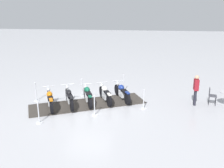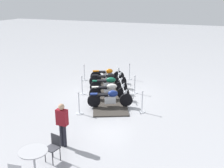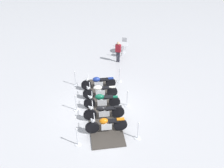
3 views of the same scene
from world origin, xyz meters
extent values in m
plane|color=#B2B2B7|center=(0.00, 0.00, 0.00)|extent=(80.00, 80.00, 0.00)
cube|color=#38332D|center=(0.00, 0.00, 0.03)|extent=(6.24, 4.07, 0.06)
cylinder|color=black|center=(-1.44, -1.53, 0.37)|extent=(0.39, 0.63, 0.63)
cylinder|color=black|center=(-2.11, -0.13, 0.37)|extent=(0.39, 0.63, 0.63)
cube|color=silver|center=(-1.77, -0.83, 0.41)|extent=(0.45, 0.59, 0.35)
ellipsoid|color=navy|center=(-1.72, -0.95, 0.72)|extent=(0.49, 0.57, 0.32)
cube|color=black|center=(-1.94, -0.49, 0.67)|extent=(0.49, 0.61, 0.08)
cube|color=navy|center=(-2.11, -0.13, 0.72)|extent=(0.29, 0.38, 0.06)
cylinder|color=silver|center=(-1.47, -1.46, 0.64)|extent=(0.19, 0.29, 0.54)
cylinder|color=silver|center=(-1.50, -1.39, 0.97)|extent=(0.71, 0.36, 0.04)
sphere|color=silver|center=(-1.46, -1.48, 0.77)|extent=(0.18, 0.18, 0.18)
cylinder|color=black|center=(-0.59, -1.08, 0.37)|extent=(0.38, 0.63, 0.63)
cylinder|color=black|center=(-1.19, 0.25, 0.37)|extent=(0.38, 0.63, 0.63)
cube|color=silver|center=(-0.89, -0.41, 0.43)|extent=(0.44, 0.60, 0.39)
ellipsoid|color=silver|center=(-0.83, -0.54, 0.75)|extent=(0.48, 0.60, 0.29)
cube|color=black|center=(-1.05, -0.06, 0.70)|extent=(0.46, 0.61, 0.08)
cube|color=silver|center=(-1.19, 0.25, 0.72)|extent=(0.29, 0.38, 0.06)
cylinder|color=silver|center=(-0.61, -1.02, 0.64)|extent=(0.17, 0.26, 0.55)
cylinder|color=silver|center=(-0.64, -0.96, 0.97)|extent=(0.62, 0.31, 0.04)
sphere|color=silver|center=(-0.60, -1.05, 0.77)|extent=(0.18, 0.18, 0.18)
cylinder|color=black|center=(0.26, -0.66, 0.38)|extent=(0.36, 0.65, 0.65)
cylinder|color=black|center=(-0.26, 0.66, 0.38)|extent=(0.36, 0.65, 0.65)
cube|color=silver|center=(0.00, 0.00, 0.45)|extent=(0.41, 0.58, 0.43)
ellipsoid|color=#0F5138|center=(0.05, -0.12, 0.79)|extent=(0.48, 0.60, 0.31)
cube|color=black|center=(-0.14, 0.34, 0.75)|extent=(0.45, 0.59, 0.08)
cube|color=#0F5138|center=(-0.26, 0.66, 0.74)|extent=(0.28, 0.39, 0.06)
cylinder|color=silver|center=(0.23, -0.58, 0.66)|extent=(0.18, 0.31, 0.55)
cylinder|color=silver|center=(0.20, -0.50, 1.00)|extent=(0.58, 0.26, 0.04)
sphere|color=silver|center=(0.24, -0.60, 0.80)|extent=(0.18, 0.18, 0.18)
cylinder|color=black|center=(1.20, -0.27, 0.40)|extent=(0.39, 0.68, 0.69)
cylinder|color=black|center=(0.58, 1.10, 0.40)|extent=(0.39, 0.68, 0.69)
cube|color=silver|center=(0.89, 0.41, 0.44)|extent=(0.42, 0.60, 0.38)
ellipsoid|color=black|center=(0.95, 0.28, 0.75)|extent=(0.48, 0.60, 0.29)
cube|color=black|center=(0.73, 0.76, 0.71)|extent=(0.44, 0.57, 0.08)
cube|color=black|center=(0.58, 1.10, 0.78)|extent=(0.28, 0.40, 0.06)
cylinder|color=silver|center=(1.16, -0.20, 0.70)|extent=(0.19, 0.30, 0.59)
cylinder|color=silver|center=(1.13, -0.12, 1.05)|extent=(0.67, 0.33, 0.04)
sphere|color=silver|center=(1.17, -0.21, 0.85)|extent=(0.18, 0.18, 0.18)
cylinder|color=black|center=(2.07, 0.18, 0.40)|extent=(0.41, 0.68, 0.69)
cylinder|color=black|center=(1.48, 1.47, 0.40)|extent=(0.41, 0.68, 0.69)
cube|color=silver|center=(1.77, 0.83, 0.44)|extent=(0.43, 0.58, 0.39)
ellipsoid|color=#D16B0F|center=(1.83, 0.71, 0.76)|extent=(0.44, 0.51, 0.29)
cube|color=black|center=(1.62, 1.17, 0.72)|extent=(0.46, 0.60, 0.08)
cube|color=#D16B0F|center=(1.48, 1.47, 0.78)|extent=(0.30, 0.41, 0.06)
cylinder|color=silver|center=(2.04, 0.24, 0.69)|extent=(0.17, 0.26, 0.59)
cylinder|color=silver|center=(2.02, 0.30, 1.05)|extent=(0.58, 0.29, 0.04)
sphere|color=silver|center=(2.06, 0.21, 0.85)|extent=(0.18, 0.18, 0.18)
cylinder|color=silver|center=(-0.62, 1.32, 0.01)|extent=(0.35, 0.35, 0.03)
cylinder|color=silver|center=(-0.62, 1.32, 0.50)|extent=(0.05, 0.05, 0.94)
sphere|color=silver|center=(-0.62, 1.32, 1.00)|extent=(0.09, 0.09, 0.09)
cylinder|color=silver|center=(1.74, 2.42, 0.01)|extent=(0.32, 0.32, 0.03)
cylinder|color=silver|center=(1.74, 2.42, 0.49)|extent=(0.05, 0.05, 0.93)
sphere|color=silver|center=(1.74, 2.42, 0.99)|extent=(0.09, 0.09, 0.09)
cylinder|color=silver|center=(-2.97, 0.22, 0.01)|extent=(0.35, 0.35, 0.03)
cylinder|color=silver|center=(-2.97, 0.22, 0.50)|extent=(0.05, 0.05, 0.94)
sphere|color=silver|center=(-2.97, 0.22, 1.01)|extent=(0.09, 0.09, 0.09)
cylinder|color=silver|center=(0.62, -1.32, 0.01)|extent=(0.33, 0.33, 0.03)
cylinder|color=silver|center=(0.62, -1.32, 0.50)|extent=(0.05, 0.05, 0.94)
sphere|color=silver|center=(0.62, -1.32, 1.00)|extent=(0.09, 0.09, 0.09)
cylinder|color=silver|center=(2.97, -0.22, 0.01)|extent=(0.29, 0.29, 0.03)
cylinder|color=silver|center=(2.97, -0.22, 0.51)|extent=(0.05, 0.05, 0.97)
sphere|color=silver|center=(2.97, -0.22, 1.03)|extent=(0.09, 0.09, 0.09)
cylinder|color=silver|center=(-1.74, -2.42, 0.01)|extent=(0.30, 0.30, 0.03)
cylinder|color=silver|center=(-1.74, -2.42, 0.50)|extent=(0.05, 0.05, 0.95)
sphere|color=silver|center=(-1.74, -2.42, 1.01)|extent=(0.09, 0.09, 0.09)
cylinder|color=#B7B7BC|center=(-7.37, -0.65, 0.01)|extent=(0.48, 0.48, 0.02)
cylinder|color=#B7B7BC|center=(-7.37, -0.65, 0.39)|extent=(0.07, 0.07, 0.73)
cylinder|color=#B7B7BC|center=(-7.37, -0.65, 0.77)|extent=(0.88, 0.88, 0.03)
cylinder|color=#B7B7BC|center=(-7.96, -0.56, 0.24)|extent=(0.03, 0.03, 0.47)
cylinder|color=#B7B7BC|center=(-7.92, -0.90, 0.24)|extent=(0.03, 0.03, 0.47)
cylinder|color=#B7B7BC|center=(-8.30, -0.61, 0.24)|extent=(0.03, 0.03, 0.47)
cylinder|color=#B7B7BC|center=(-8.26, -0.94, 0.24)|extent=(0.03, 0.03, 0.47)
cube|color=#3F3F47|center=(-8.11, -0.75, 0.49)|extent=(0.45, 0.45, 0.04)
cube|color=#B7B7BC|center=(-8.29, -0.78, 0.73)|extent=(0.08, 0.40, 0.44)
cylinder|color=#2D2D33|center=(-6.83, -0.94, 0.24)|extent=(0.03, 0.03, 0.47)
cylinder|color=#2D2D33|center=(-6.76, -0.60, 0.24)|extent=(0.03, 0.03, 0.47)
cylinder|color=#2D2D33|center=(-6.50, -1.00, 0.24)|extent=(0.03, 0.03, 0.47)
cylinder|color=#2D2D33|center=(-6.43, -0.67, 0.24)|extent=(0.03, 0.03, 0.47)
cube|color=#3F3F47|center=(-6.63, -0.80, 0.49)|extent=(0.47, 0.47, 0.04)
cube|color=#2D2D33|center=(-6.45, -0.84, 0.71)|extent=(0.11, 0.40, 0.39)
cylinder|color=#23232D|center=(-5.68, -0.55, 0.43)|extent=(0.12, 0.12, 0.85)
cylinder|color=#23232D|center=(-5.68, -0.69, 0.43)|extent=(0.12, 0.12, 0.85)
cube|color=maroon|center=(-5.68, -0.62, 1.14)|extent=(0.22, 0.40, 0.58)
sphere|color=tan|center=(-5.68, -0.62, 1.54)|extent=(0.22, 0.22, 0.22)
camera|label=1|loc=(-2.79, 12.45, 5.19)|focal=40.71mm
camera|label=2|loc=(-12.96, -5.46, 5.18)|focal=43.14mm
camera|label=3|loc=(10.10, 3.60, 8.69)|focal=38.27mm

